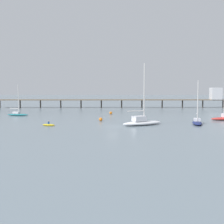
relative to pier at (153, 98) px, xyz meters
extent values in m
plane|color=slate|center=(-16.13, -54.53, -3.97)|extent=(400.00, 400.00, 0.00)
cube|color=brown|center=(-16.13, 0.07, -0.89)|extent=(87.97, 3.96, 0.30)
cylinder|color=#38332D|center=(-59.11, 0.27, -2.50)|extent=(0.50, 0.50, 2.93)
cylinder|color=#38332D|center=(-51.30, 0.24, -2.50)|extent=(0.50, 0.50, 2.93)
cylinder|color=#38332D|center=(-43.48, 0.20, -2.50)|extent=(0.50, 0.50, 2.93)
cylinder|color=#38332D|center=(-35.67, 0.17, -2.50)|extent=(0.50, 0.50, 2.93)
cylinder|color=#38332D|center=(-27.86, 0.13, -2.50)|extent=(0.50, 0.50, 2.93)
cylinder|color=#38332D|center=(-20.04, 0.09, -2.50)|extent=(0.50, 0.50, 2.93)
cylinder|color=#38332D|center=(-12.23, 0.06, -2.50)|extent=(0.50, 0.50, 2.93)
cylinder|color=#38332D|center=(-4.41, 0.02, -2.50)|extent=(0.50, 0.50, 2.93)
cylinder|color=#38332D|center=(3.40, -0.02, -2.50)|extent=(0.50, 0.50, 2.93)
cylinder|color=#38332D|center=(11.22, -0.05, -2.50)|extent=(0.50, 0.50, 2.93)
cylinder|color=#38332D|center=(19.03, -0.09, -2.50)|extent=(0.50, 0.50, 2.93)
cylinder|color=#38332D|center=(26.84, -0.12, -2.50)|extent=(0.50, 0.50, 2.93)
cube|color=silver|center=(23.94, -0.11, 1.52)|extent=(3.93, 3.93, 4.52)
ellipsoid|color=white|center=(-9.50, -52.03, -3.49)|extent=(9.90, 6.80, 0.95)
cube|color=silver|center=(-10.19, -52.36, -2.45)|extent=(3.38, 3.02, 1.13)
cylinder|color=silver|center=(-9.07, -51.81, 3.39)|extent=(0.24, 0.24, 12.80)
cylinder|color=silver|center=(-10.99, -52.75, -0.71)|extent=(3.91, 2.04, 0.19)
ellipsoid|color=navy|center=(3.18, -50.66, -3.62)|extent=(3.36, 7.47, 0.68)
cube|color=silver|center=(3.29, -50.10, -2.95)|extent=(1.75, 2.06, 0.66)
cylinder|color=silver|center=(3.11, -51.02, 1.36)|extent=(0.21, 0.21, 9.29)
cylinder|color=silver|center=(3.36, -49.69, -1.61)|extent=(0.66, 2.69, 0.17)
ellipsoid|color=#1E727A|center=(-43.37, -30.64, -3.66)|extent=(6.59, 2.70, 0.60)
cube|color=silver|center=(-43.87, -30.54, -3.08)|extent=(2.01, 1.37, 0.55)
cylinder|color=silver|center=(-43.05, -30.70, 0.87)|extent=(0.20, 0.20, 8.47)
cylinder|color=silver|center=(-44.41, -30.43, -1.84)|extent=(2.75, 0.70, 0.16)
ellipsoid|color=yellow|center=(-30.21, -52.73, -3.79)|extent=(3.34, 2.40, 0.35)
cylinder|color=navy|center=(-30.21, -52.73, -3.34)|extent=(0.47, 0.47, 0.55)
sphere|color=tan|center=(-30.21, -52.73, -2.95)|extent=(0.24, 0.24, 0.24)
sphere|color=orange|center=(-16.44, -26.43, -3.53)|extent=(0.87, 0.87, 0.87)
sphere|color=orange|center=(-18.97, -44.16, -3.52)|extent=(0.90, 0.90, 0.90)
camera|label=1|loc=(-16.63, -122.90, 5.23)|focal=51.38mm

